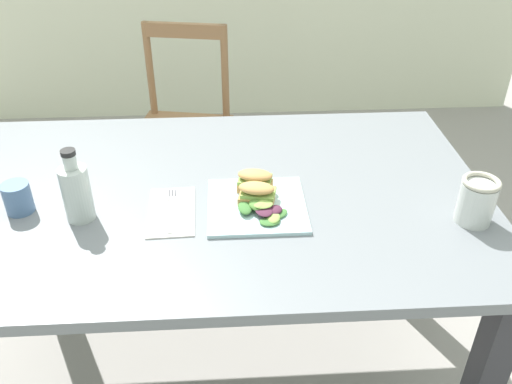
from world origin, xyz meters
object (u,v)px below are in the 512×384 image
dining_table (217,224)px  plate_lunch (257,206)px  sandwich_half_front (258,193)px  sandwich_half_back (256,180)px  cup_extra_side (18,198)px  chair_wooden_far (183,128)px  bottle_cold_brew (77,195)px  mason_jar_iced_tea (476,203)px  fork_on_napkin (172,207)px

dining_table → plate_lunch: (0.11, -0.08, 0.12)m
sandwich_half_front → sandwich_half_back: (-0.00, 0.06, 0.00)m
sandwich_half_front → cup_extra_side: 0.60m
dining_table → sandwich_half_front: (0.11, -0.08, 0.15)m
chair_wooden_far → bottle_cold_brew: (-0.17, -1.06, 0.36)m
sandwich_half_back → plate_lunch: bearing=-90.4°
dining_table → chair_wooden_far: chair_wooden_far is taller
plate_lunch → sandwich_half_front: (0.00, 0.01, 0.03)m
bottle_cold_brew → cup_extra_side: size_ratio=2.42×
sandwich_half_front → bottle_cold_brew: (-0.44, -0.03, 0.03)m
dining_table → mason_jar_iced_tea: size_ratio=12.30×
chair_wooden_far → fork_on_napkin: bearing=-87.3°
dining_table → sandwich_half_back: sandwich_half_back is taller
dining_table → sandwich_half_back: size_ratio=14.40×
chair_wooden_far → mason_jar_iced_tea: bearing=-55.2°
bottle_cold_brew → sandwich_half_back: bearing=11.4°
chair_wooden_far → sandwich_half_back: (0.26, -0.97, 0.33)m
chair_wooden_far → sandwich_half_front: 1.12m
bottle_cold_brew → mason_jar_iced_tea: size_ratio=1.62×
plate_lunch → sandwich_half_back: size_ratio=2.47×
sandwich_half_back → cup_extra_side: bearing=-175.2°
chair_wooden_far → dining_table: bearing=-80.7°
plate_lunch → cup_extra_side: (-0.59, 0.02, 0.03)m
mason_jar_iced_tea → sandwich_half_front: bearing=169.8°
sandwich_half_front → sandwich_half_back: bearing=92.8°
fork_on_napkin → sandwich_half_front: bearing=-0.2°
plate_lunch → fork_on_napkin: size_ratio=1.33×
cup_extra_side → sandwich_half_front: bearing=-1.2°
mason_jar_iced_tea → chair_wooden_far: bearing=124.8°
chair_wooden_far → sandwich_half_back: chair_wooden_far is taller
sandwich_half_front → cup_extra_side: bearing=178.8°
dining_table → mason_jar_iced_tea: 0.67m
sandwich_half_back → fork_on_napkin: 0.23m
chair_wooden_far → plate_lunch: bearing=-75.8°
sandwich_half_front → bottle_cold_brew: bearing=-176.6°
dining_table → fork_on_napkin: (-0.11, -0.08, 0.12)m
sandwich_half_front → sandwich_half_back: size_ratio=1.00×
plate_lunch → bottle_cold_brew: size_ratio=1.30×
plate_lunch → sandwich_half_front: bearing=64.1°
sandwich_half_front → dining_table: bearing=145.2°
sandwich_half_front → plate_lunch: bearing=-115.9°
bottle_cold_brew → mason_jar_iced_tea: (0.96, -0.07, -0.01)m
fork_on_napkin → chair_wooden_far: bearing=92.7°
fork_on_napkin → bottle_cold_brew: size_ratio=0.98×
bottle_cold_brew → sandwich_half_front: bearing=3.4°
chair_wooden_far → bottle_cold_brew: size_ratio=4.59×
fork_on_napkin → sandwich_half_back: bearing=15.9°
cup_extra_side → chair_wooden_far: bearing=72.2°
sandwich_half_front → cup_extra_side: cup_extra_side is taller
sandwich_half_front → fork_on_napkin: bearing=179.8°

